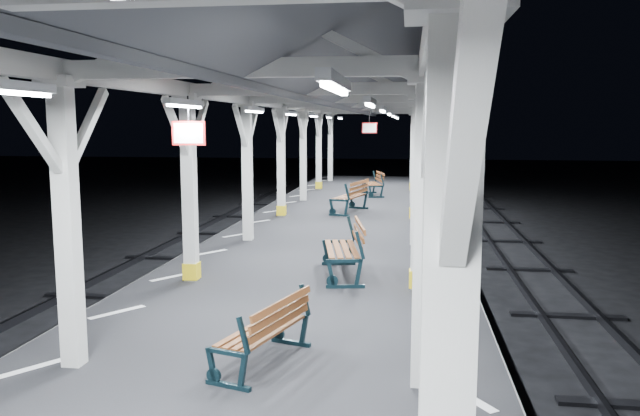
% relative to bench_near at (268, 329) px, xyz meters
% --- Properties ---
extents(ground, '(120.00, 120.00, 0.00)m').
position_rel_bench_near_xyz_m(ground, '(-0.26, 1.70, -1.44)').
color(ground, black).
rests_on(ground, ground).
extents(platform, '(6.00, 50.00, 1.00)m').
position_rel_bench_near_xyz_m(platform, '(-0.26, 1.70, -0.94)').
color(platform, black).
rests_on(platform, ground).
extents(hazard_stripes_left, '(1.00, 48.00, 0.01)m').
position_rel_bench_near_xyz_m(hazard_stripes_left, '(-2.71, 1.70, -0.43)').
color(hazard_stripes_left, silver).
rests_on(hazard_stripes_left, platform).
extents(hazard_stripes_right, '(1.00, 48.00, 0.01)m').
position_rel_bench_near_xyz_m(hazard_stripes_right, '(2.19, 1.70, -0.43)').
color(hazard_stripes_right, silver).
rests_on(hazard_stripes_right, platform).
extents(canopy, '(5.40, 49.00, 4.65)m').
position_rel_bench_near_xyz_m(canopy, '(-0.26, 1.68, 3.12)').
color(canopy, silver).
rests_on(canopy, platform).
extents(bench_near, '(0.96, 1.61, 0.82)m').
position_rel_bench_near_xyz_m(bench_near, '(0.00, 0.00, 0.00)').
color(bench_near, black).
rests_on(bench_near, platform).
extents(bench_mid, '(1.00, 1.95, 1.01)m').
position_rel_bench_near_xyz_m(bench_mid, '(0.48, 4.46, 0.10)').
color(bench_mid, black).
rests_on(bench_mid, platform).
extents(bench_far, '(1.13, 1.99, 1.02)m').
position_rel_bench_near_xyz_m(bench_far, '(-0.17, 12.78, 0.11)').
color(bench_far, black).
rests_on(bench_far, platform).
extents(bench_extra, '(1.00, 1.80, 0.92)m').
position_rel_bench_near_xyz_m(bench_extra, '(0.28, 17.68, 0.05)').
color(bench_extra, black).
rests_on(bench_extra, platform).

